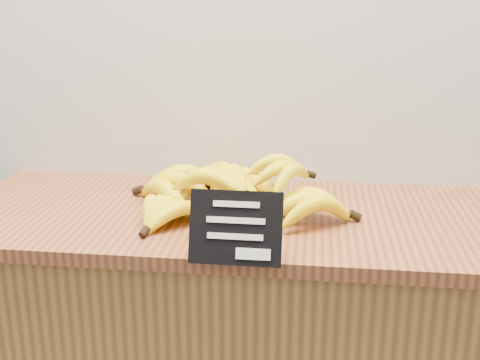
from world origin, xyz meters
The scene contains 3 objects.
counter_top centered at (-0.06, 2.75, 0.92)m, with size 1.33×0.54×0.03m, color brown.
chalkboard_sign centered at (-0.04, 2.48, 1.00)m, with size 0.17×0.01×0.14m, color black.
banana_pile centered at (-0.09, 2.77, 0.98)m, with size 0.53×0.38×0.12m.
Camera 1 is at (0.09, 1.47, 1.41)m, focal length 45.00 mm.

